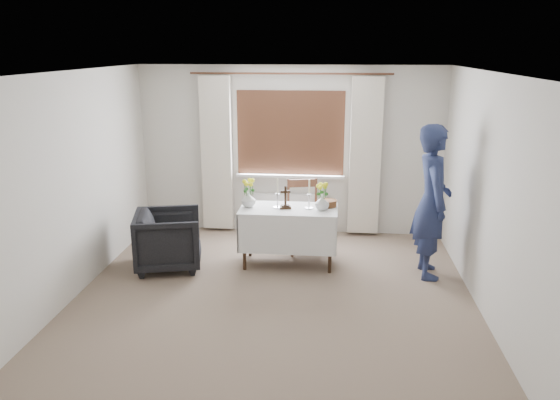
# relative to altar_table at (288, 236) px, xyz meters

# --- Properties ---
(ground) EXTENTS (5.00, 5.00, 0.00)m
(ground) POSITION_rel_altar_table_xyz_m (-0.08, -1.15, -0.38)
(ground) COLOR #7F6C57
(ground) RESTS_ON ground
(altar_table) EXTENTS (1.24, 0.64, 0.76)m
(altar_table) POSITION_rel_altar_table_xyz_m (0.00, 0.00, 0.00)
(altar_table) COLOR white
(altar_table) RESTS_ON ground
(wooden_chair) EXTENTS (0.55, 0.55, 0.99)m
(wooden_chair) POSITION_rel_altar_table_xyz_m (0.18, 0.51, 0.11)
(wooden_chair) COLOR #4F301B
(wooden_chair) RESTS_ON ground
(armchair) EXTENTS (0.99, 0.97, 0.75)m
(armchair) POSITION_rel_altar_table_xyz_m (-1.51, -0.25, -0.01)
(armchair) COLOR black
(armchair) RESTS_ON ground
(person) EXTENTS (0.48, 0.71, 1.88)m
(person) POSITION_rel_altar_table_xyz_m (1.75, -0.16, 0.56)
(person) COLOR navy
(person) RESTS_ON ground
(radiator) EXTENTS (1.10, 0.10, 0.60)m
(radiator) POSITION_rel_altar_table_xyz_m (-0.08, 1.27, -0.08)
(radiator) COLOR silver
(radiator) RESTS_ON ground
(wooden_cross) EXTENTS (0.16, 0.13, 0.29)m
(wooden_cross) POSITION_rel_altar_table_xyz_m (-0.04, -0.01, 0.53)
(wooden_cross) COLOR black
(wooden_cross) RESTS_ON altar_table
(candlestick_left) EXTENTS (0.15, 0.15, 0.39)m
(candlestick_left) POSITION_rel_altar_table_xyz_m (-0.14, 0.00, 0.57)
(candlestick_left) COLOR silver
(candlestick_left) RESTS_ON altar_table
(candlestick_right) EXTENTS (0.13, 0.13, 0.38)m
(candlestick_right) POSITION_rel_altar_table_xyz_m (0.26, 0.01, 0.57)
(candlestick_right) COLOR silver
(candlestick_right) RESTS_ON altar_table
(flower_vase_left) EXTENTS (0.19, 0.19, 0.19)m
(flower_vase_left) POSITION_rel_altar_table_xyz_m (-0.52, 0.01, 0.48)
(flower_vase_left) COLOR silver
(flower_vase_left) RESTS_ON altar_table
(flower_vase_right) EXTENTS (0.24, 0.24, 0.19)m
(flower_vase_right) POSITION_rel_altar_table_xyz_m (0.42, -0.04, 0.48)
(flower_vase_right) COLOR silver
(flower_vase_right) RESTS_ON altar_table
(wicker_basket) EXTENTS (0.23, 0.23, 0.09)m
(wicker_basket) POSITION_rel_altar_table_xyz_m (0.50, 0.14, 0.42)
(wicker_basket) COLOR brown
(wicker_basket) RESTS_ON altar_table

